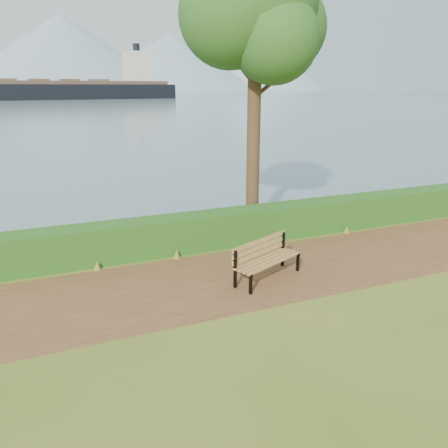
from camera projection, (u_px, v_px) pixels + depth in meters
name	position (u px, v px, depth m)	size (l,w,h in m)	color
ground	(245.00, 281.00, 10.45)	(140.00, 140.00, 0.00)	#475F1B
path	(240.00, 276.00, 10.72)	(40.00, 3.40, 0.01)	#51321B
hedge	(208.00, 230.00, 12.60)	(32.00, 0.85, 1.00)	#1C4814
water	(46.00, 95.00, 239.79)	(700.00, 510.00, 0.00)	#42556A
mountains	(26.00, 57.00, 356.95)	(585.00, 190.00, 70.00)	gray
bench	(265.00, 257.00, 10.47)	(1.99, 1.28, 0.97)	black
tree	(256.00, 10.00, 12.22)	(4.52, 3.74, 8.75)	#342015
cargo_ship	(85.00, 90.00, 156.36)	(71.78, 20.53, 21.53)	black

